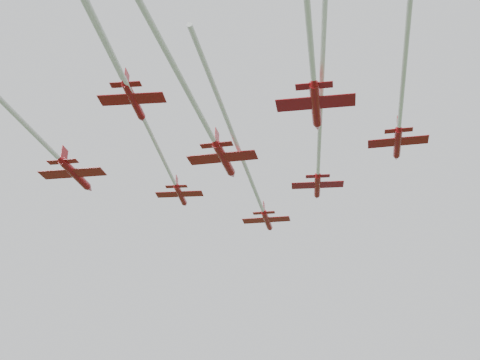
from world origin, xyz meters
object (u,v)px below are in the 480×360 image
(jet_row4_left, at_px, (112,58))
(jet_row3_mid, at_px, (202,118))
(jet_row4_right, at_px, (310,34))
(jet_row2_right, at_px, (319,140))
(jet_lead, at_px, (253,185))
(jet_row3_left, at_px, (34,134))
(jet_row3_right, at_px, (404,71))
(jet_row2_left, at_px, (155,143))

(jet_row4_left, bearing_deg, jet_row3_mid, 54.70)
(jet_row3_mid, distance_m, jet_row4_left, 14.24)
(jet_row3_mid, xyz_separation_m, jet_row4_right, (16.14, -13.67, -0.62))
(jet_row4_left, bearing_deg, jet_row2_right, 43.54)
(jet_lead, height_order, jet_row3_left, jet_lead)
(jet_row3_left, xyz_separation_m, jet_row4_right, (37.36, -9.47, 0.45))
(jet_row3_right, bearing_deg, jet_row2_left, 161.29)
(jet_row3_right, distance_m, jet_row4_left, 32.79)
(jet_row3_right, bearing_deg, jet_lead, 128.85)
(jet_lead, height_order, jet_row2_left, jet_row2_left)
(jet_row2_right, distance_m, jet_row3_left, 38.05)
(jet_lead, height_order, jet_row2_right, jet_row2_right)
(jet_row2_left, relative_size, jet_row4_left, 1.57)
(jet_row2_left, xyz_separation_m, jet_row4_right, (25.69, -20.62, -2.02))
(jet_row2_right, bearing_deg, jet_row3_right, -60.27)
(jet_row3_left, xyz_separation_m, jet_row4_left, (15.34, -8.69, 2.54))
(jet_lead, relative_size, jet_row3_right, 0.97)
(jet_row3_right, bearing_deg, jet_row4_left, -164.47)
(jet_lead, bearing_deg, jet_row3_right, -52.42)
(jet_row2_right, xyz_separation_m, jet_row3_left, (-33.87, -17.14, -2.57))
(jet_lead, distance_m, jet_row3_left, 35.63)
(jet_row2_left, distance_m, jet_row3_left, 16.33)
(jet_row2_left, distance_m, jet_row3_right, 35.29)
(jet_row3_mid, height_order, jet_row4_left, jet_row4_left)
(jet_lead, xyz_separation_m, jet_row4_right, (16.28, -38.12, -1.65))
(jet_row3_left, bearing_deg, jet_row2_left, 36.26)
(jet_lead, relative_size, jet_row3_mid, 1.17)
(jet_row2_right, height_order, jet_row3_mid, jet_row2_right)
(jet_lead, bearing_deg, jet_row4_right, -73.40)
(jet_row2_left, height_order, jet_row3_left, jet_row2_left)
(jet_row2_right, xyz_separation_m, jet_row3_right, (12.12, -14.20, -0.06))
(jet_row2_right, xyz_separation_m, jet_row3_mid, (-12.66, -12.94, -1.49))
(jet_row2_left, relative_size, jet_row3_mid, 1.21)
(jet_row4_left, bearing_deg, jet_row4_right, -12.83)
(jet_row2_left, height_order, jet_row2_right, jet_row2_right)
(jet_row3_right, bearing_deg, jet_row4_right, -130.10)
(jet_row2_left, xyz_separation_m, jet_row4_left, (3.67, -19.84, 0.07))
(jet_row3_left, relative_size, jet_row4_left, 1.32)
(jet_row2_left, height_order, jet_row3_right, jet_row3_right)
(jet_row4_right, bearing_deg, jet_row4_left, 170.48)
(jet_row4_left, relative_size, jet_row4_right, 0.74)
(jet_lead, xyz_separation_m, jet_row3_mid, (0.14, -24.45, -1.02))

